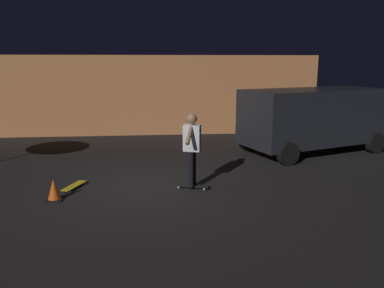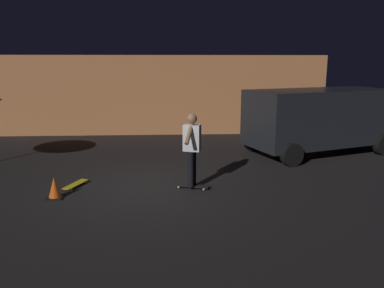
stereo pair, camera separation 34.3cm
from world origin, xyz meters
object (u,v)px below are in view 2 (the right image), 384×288
skateboard_spare (76,184)px  skater (192,145)px  traffic_cone (54,189)px  skateboard_ridden (192,186)px  parked_van (319,117)px

skateboard_spare → skater: bearing=-5.6°
skater → traffic_cone: (-2.98, -0.50, -0.83)m
skateboard_ridden → skater: skater is taller
parked_van → traffic_cone: 8.18m
parked_van → traffic_cone: parked_van is taller
skateboard_ridden → skateboard_spare: size_ratio=1.00×
skateboard_spare → traffic_cone: traffic_cone is taller
parked_van → skater: bearing=-142.1°
skateboard_ridden → traffic_cone: size_ratio=1.75×
skater → traffic_cone: size_ratio=3.63×
parked_van → skateboard_ridden: (-4.21, -3.28, -1.11)m
traffic_cone → parked_van: bearing=27.7°
traffic_cone → skateboard_spare: bearing=71.5°
skateboard_ridden → skater: 0.98m
parked_van → skateboard_ridden: 5.45m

